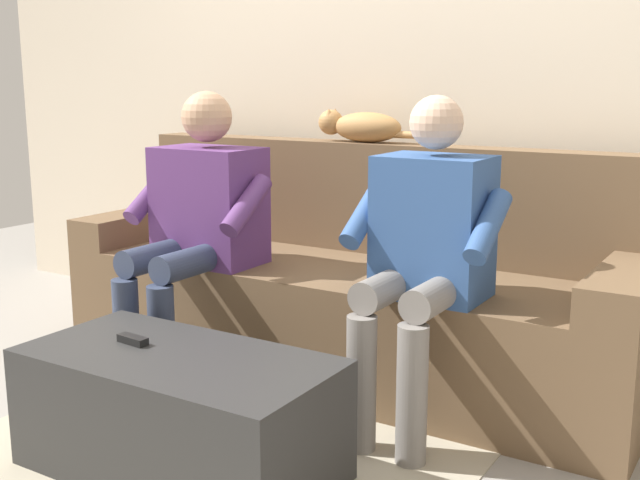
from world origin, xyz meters
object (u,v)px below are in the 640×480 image
(person_right_seated, at_px, (199,216))
(cat_on_backrest, at_px, (361,126))
(remote_black, at_px, (133,340))
(couch, at_px, (351,294))
(coffee_table, at_px, (179,414))
(person_left_seated, at_px, (425,244))

(person_right_seated, height_order, cat_on_backrest, person_right_seated)
(cat_on_backrest, xyz_separation_m, remote_black, (0.09, 1.31, -0.60))
(cat_on_backrest, bearing_deg, remote_black, 86.06)
(couch, height_order, remote_black, couch)
(couch, distance_m, coffee_table, 1.08)
(coffee_table, bearing_deg, person_right_seated, -54.56)
(coffee_table, bearing_deg, remote_black, -1.28)
(person_right_seated, distance_m, cat_on_backrest, 0.81)
(coffee_table, xyz_separation_m, remote_black, (0.19, -0.00, 0.20))
(person_right_seated, xyz_separation_m, remote_black, (-0.31, 0.69, -0.27))
(couch, relative_size, person_left_seated, 2.09)
(remote_black, bearing_deg, coffee_table, 3.93)
(coffee_table, relative_size, person_left_seated, 0.85)
(person_left_seated, bearing_deg, couch, -36.75)
(person_left_seated, height_order, remote_black, person_left_seated)
(couch, bearing_deg, coffee_table, 90.00)
(couch, distance_m, remote_black, 1.08)
(couch, distance_m, cat_on_backrest, 0.73)
(cat_on_backrest, bearing_deg, couch, 111.12)
(coffee_table, distance_m, cat_on_backrest, 1.55)
(coffee_table, relative_size, person_right_seated, 0.84)
(couch, distance_m, person_right_seated, 0.71)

